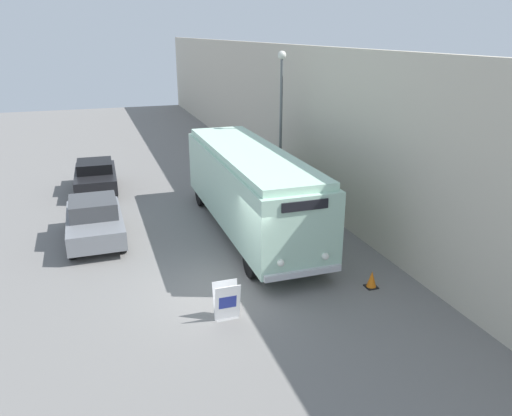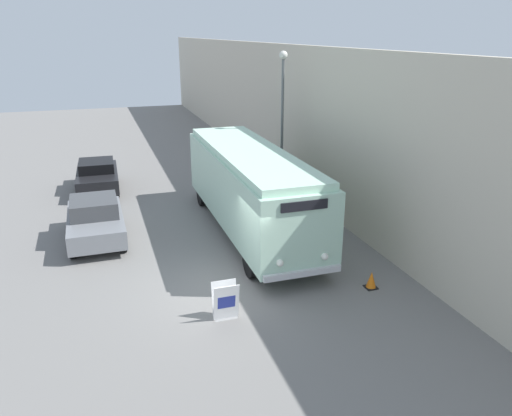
% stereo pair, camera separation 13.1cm
% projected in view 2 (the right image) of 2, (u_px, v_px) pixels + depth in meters
% --- Properties ---
extents(ground_plane, '(80.00, 80.00, 0.00)m').
position_uv_depth(ground_plane, '(221.00, 289.00, 15.04)').
color(ground_plane, slate).
extents(building_wall_right, '(0.30, 60.00, 6.77)m').
position_uv_depth(building_wall_right, '(288.00, 116.00, 24.64)').
color(building_wall_right, beige).
rests_on(building_wall_right, ground_plane).
extents(vintage_bus, '(2.57, 10.20, 3.21)m').
position_uv_depth(vintage_bus, '(250.00, 186.00, 18.78)').
color(vintage_bus, black).
rests_on(vintage_bus, ground_plane).
extents(sign_board, '(0.69, 0.40, 1.06)m').
position_uv_depth(sign_board, '(226.00, 302.00, 13.33)').
color(sign_board, gray).
rests_on(sign_board, ground_plane).
extents(streetlamp, '(0.36, 0.36, 6.56)m').
position_uv_depth(streetlamp, '(282.00, 106.00, 21.94)').
color(streetlamp, '#595E60').
rests_on(streetlamp, ground_plane).
extents(parked_car_near, '(1.97, 4.08, 1.59)m').
position_uv_depth(parked_car_near, '(95.00, 220.00, 18.30)').
color(parked_car_near, black).
rests_on(parked_car_near, ground_plane).
extents(parked_car_mid, '(1.99, 4.13, 1.46)m').
position_uv_depth(parked_car_mid, '(97.00, 176.00, 24.09)').
color(parked_car_mid, black).
rests_on(parked_car_mid, ground_plane).
extents(traffic_cone, '(0.36, 0.36, 0.53)m').
position_uv_depth(traffic_cone, '(371.00, 280.00, 15.03)').
color(traffic_cone, black).
rests_on(traffic_cone, ground_plane).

